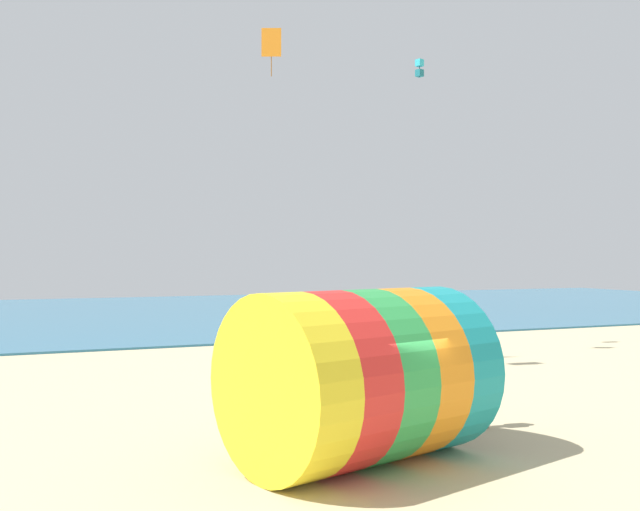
{
  "coord_description": "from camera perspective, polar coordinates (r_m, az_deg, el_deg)",
  "views": [
    {
      "loc": [
        -6.01,
        -12.12,
        4.0
      ],
      "look_at": [
        -0.01,
        2.35,
        4.04
      ],
      "focal_mm": 40.0,
      "sensor_mm": 36.0,
      "label": 1
    }
  ],
  "objects": [
    {
      "name": "ground_plane",
      "position": [
        14.11,
        3.84,
        -16.61
      ],
      "size": [
        120.0,
        120.0,
        0.0
      ],
      "primitive_type": "plane",
      "color": "#CCBA8C"
    },
    {
      "name": "sea",
      "position": [
        52.04,
        -15.89,
        -4.5
      ],
      "size": [
        120.0,
        40.0,
        0.1
      ],
      "primitive_type": "cube",
      "color": "teal",
      "rests_on": "ground"
    },
    {
      "name": "giant_inflatable_tube",
      "position": [
        14.05,
        3.26,
        -9.62
      ],
      "size": [
        5.41,
        4.54,
        3.38
      ],
      "color": "yellow",
      "rests_on": "ground"
    },
    {
      "name": "kite_handler",
      "position": [
        17.45,
        12.97,
        -10.65
      ],
      "size": [
        0.42,
        0.4,
        1.61
      ],
      "color": "#726651",
      "rests_on": "ground"
    },
    {
      "name": "kite_orange_diamond",
      "position": [
        27.4,
        -3.91,
        16.6
      ],
      "size": [
        0.69,
        0.34,
        1.79
      ],
      "color": "orange"
    },
    {
      "name": "kite_cyan_box",
      "position": [
        32.56,
        7.96,
        14.63
      ],
      "size": [
        0.35,
        0.35,
        0.8
      ],
      "color": "#2DB2C6"
    }
  ]
}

